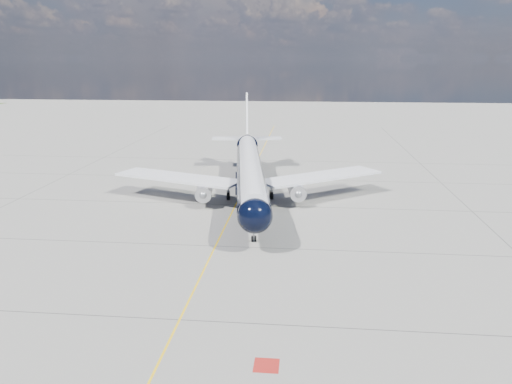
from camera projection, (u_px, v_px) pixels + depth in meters
ground at (241, 195)px, 70.26m from camera, size 320.00×320.00×0.00m
taxiway_centerline at (236, 205)px, 65.46m from camera, size 0.16×160.00×0.01m
red_marking at (266, 365)px, 31.16m from camera, size 1.60×1.60×0.01m
main_airliner at (250, 170)px, 67.21m from camera, size 36.95×45.31×13.11m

